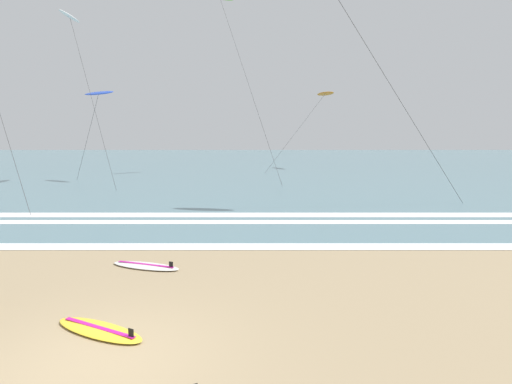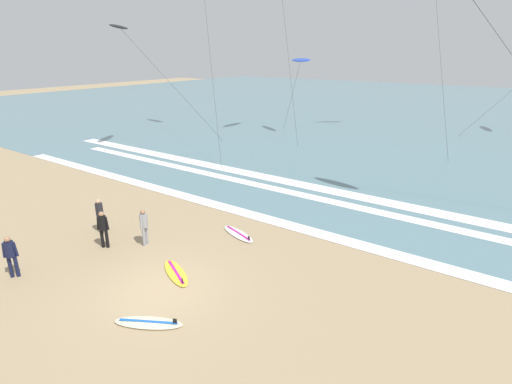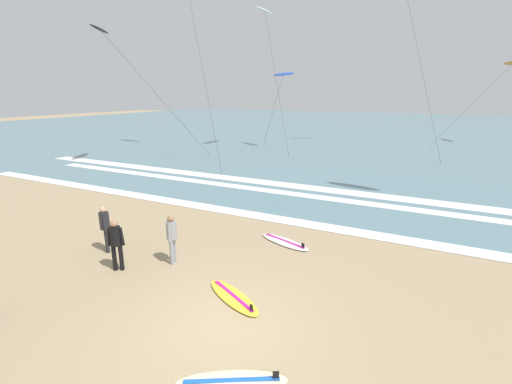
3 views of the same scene
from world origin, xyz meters
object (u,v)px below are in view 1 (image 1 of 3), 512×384
object	(u,v)px
surfboard_foreground_flat	(144,266)
kite_orange_high_right	(323,94)
surfboard_right_spare	(97,330)
kite_white_distant_high	(68,17)
kite_blue_far_left	(97,93)

from	to	relation	value
surfboard_foreground_flat	kite_orange_high_right	world-z (taller)	kite_orange_high_right
kite_orange_high_right	surfboard_right_spare	bearing A→B (deg)	-105.39
kite_white_distant_high	kite_blue_far_left	bearing A→B (deg)	48.96
kite_orange_high_right	kite_blue_far_left	size ratio (longest dim) A/B	1.16
kite_white_distant_high	surfboard_foreground_flat	bearing A→B (deg)	-62.63
kite_orange_high_right	kite_blue_far_left	bearing A→B (deg)	-146.83
surfboard_foreground_flat	kite_white_distant_high	distance (m)	25.03
kite_orange_high_right	kite_blue_far_left	distance (m)	23.10
surfboard_foreground_flat	kite_orange_high_right	xyz separation A→B (m)	(10.46, 33.59, 7.97)
surfboard_foreground_flat	kite_orange_high_right	distance (m)	36.07
surfboard_foreground_flat	kite_blue_far_left	xyz separation A→B (m)	(-8.86, 20.96, 6.81)
surfboard_right_spare	kite_blue_far_left	distance (m)	27.31
surfboard_foreground_flat	kite_blue_far_left	size ratio (longest dim) A/B	0.31
surfboard_foreground_flat	kite_orange_high_right	bearing A→B (deg)	72.71
kite_blue_far_left	kite_white_distant_high	size ratio (longest dim) A/B	0.58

